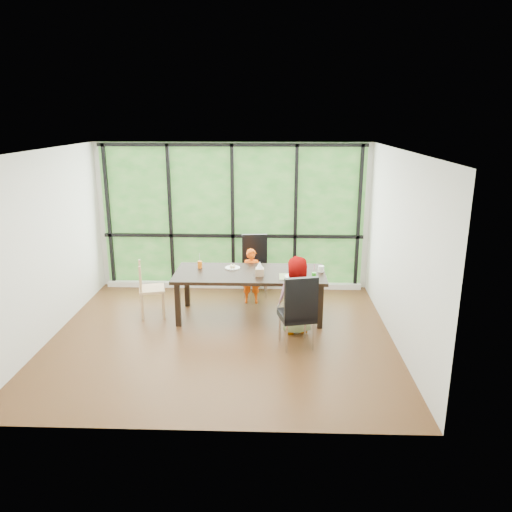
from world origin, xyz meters
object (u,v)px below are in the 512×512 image
at_px(green_cup, 314,276).
at_px(tissue_box, 260,272).
at_px(child_older, 296,295).
at_px(chair_window_leather, 255,266).
at_px(child_toddler, 252,276).
at_px(plate_far, 233,268).
at_px(chair_end_beech, 152,289).
at_px(plate_near, 293,277).
at_px(white_mug, 321,269).
at_px(orange_cup, 200,265).
at_px(chair_interior_leather, 297,310).
at_px(dining_table, 250,294).

bearing_deg(green_cup, tissue_box, 168.91).
bearing_deg(tissue_box, child_older, -37.81).
distance_m(chair_window_leather, child_toddler, 0.41).
relative_size(chair_window_leather, green_cup, 9.74).
relative_size(child_toddler, plate_far, 3.93).
bearing_deg(child_toddler, chair_end_beech, -160.05).
distance_m(child_toddler, plate_near, 1.10).
distance_m(plate_far, white_mug, 1.43).
relative_size(chair_end_beech, tissue_box, 6.69).
xyz_separation_m(child_older, green_cup, (0.28, 0.26, 0.22)).
distance_m(child_older, orange_cup, 1.73).
xyz_separation_m(child_toddler, green_cup, (0.99, -0.93, 0.32)).
distance_m(chair_interior_leather, green_cup, 0.82).
relative_size(child_toddler, plate_near, 3.80).
xyz_separation_m(chair_window_leather, plate_far, (-0.34, -0.81, 0.22)).
relative_size(chair_interior_leather, child_older, 0.92).
bearing_deg(plate_near, child_toddler, 128.92).
xyz_separation_m(plate_far, green_cup, (1.28, -0.53, 0.05)).
xyz_separation_m(child_older, white_mug, (0.43, 0.64, 0.21)).
xyz_separation_m(plate_near, tissue_box, (-0.51, 0.06, 0.05)).
distance_m(chair_end_beech, white_mug, 2.75).
bearing_deg(white_mug, green_cup, -110.60).
relative_size(child_older, tissue_box, 8.76).
distance_m(plate_far, green_cup, 1.39).
bearing_deg(child_older, chair_window_leather, -82.54).
distance_m(chair_end_beech, child_older, 2.37).
height_order(dining_table, chair_end_beech, chair_end_beech).
distance_m(child_toddler, green_cup, 1.40).
bearing_deg(dining_table, white_mug, 3.42).
bearing_deg(chair_window_leather, plate_near, -67.81).
relative_size(plate_near, white_mug, 2.63).
relative_size(dining_table, child_older, 2.02).
bearing_deg(dining_table, plate_far, 144.48).
xyz_separation_m(orange_cup, green_cup, (1.82, -0.52, -0.00)).
bearing_deg(plate_far, child_toddler, 54.24).
xyz_separation_m(chair_window_leather, tissue_box, (0.12, -1.18, 0.27)).
bearing_deg(white_mug, chair_interior_leather, -111.32).
bearing_deg(orange_cup, plate_far, 0.75).
bearing_deg(green_cup, plate_near, 161.91).
bearing_deg(chair_interior_leather, child_older, -104.02).
bearing_deg(tissue_box, chair_window_leather, 95.60).
xyz_separation_m(chair_end_beech, green_cup, (2.58, -0.32, 0.36)).
distance_m(chair_end_beech, plate_far, 1.35).
bearing_deg(chair_end_beech, tissue_box, -109.96).
relative_size(child_older, plate_near, 4.66).
height_order(chair_end_beech, child_toddler, child_toddler).
relative_size(child_older, white_mug, 12.28).
relative_size(plate_near, green_cup, 2.28).
xyz_separation_m(green_cup, tissue_box, (-0.83, 0.16, 0.00)).
relative_size(orange_cup, green_cup, 1.05).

